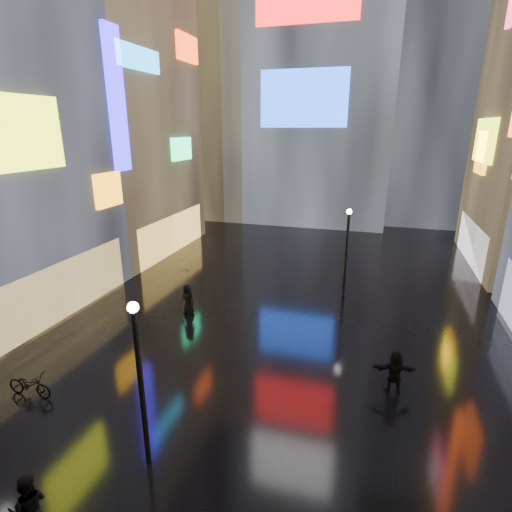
% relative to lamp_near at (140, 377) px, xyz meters
% --- Properties ---
extents(ground, '(140.00, 140.00, 0.00)m').
position_rel_lamp_near_xyz_m(ground, '(1.77, 13.24, -2.94)').
color(ground, black).
rests_on(ground, ground).
extents(building_left_far, '(10.28, 12.00, 22.00)m').
position_rel_lamp_near_xyz_m(building_left_far, '(-14.21, 19.24, 8.04)').
color(building_left_far, black).
rests_on(building_left_far, ground).
extents(tower_main, '(16.00, 14.20, 42.00)m').
position_rel_lamp_near_xyz_m(tower_main, '(-1.23, 37.21, 18.06)').
color(tower_main, black).
rests_on(tower_main, ground).
extents(tower_flank_right, '(12.00, 12.00, 34.00)m').
position_rel_lamp_near_xyz_m(tower_flank_right, '(10.77, 39.24, 14.06)').
color(tower_flank_right, black).
rests_on(tower_flank_right, ground).
extents(tower_flank_left, '(10.00, 10.00, 26.00)m').
position_rel_lamp_near_xyz_m(tower_flank_left, '(-12.23, 35.24, 10.06)').
color(tower_flank_left, black).
rests_on(tower_flank_left, ground).
extents(lamp_near, '(0.30, 0.30, 5.20)m').
position_rel_lamp_near_xyz_m(lamp_near, '(0.00, 0.00, 0.00)').
color(lamp_near, black).
rests_on(lamp_near, ground).
extents(lamp_far, '(0.30, 0.30, 5.20)m').
position_rel_lamp_near_xyz_m(lamp_far, '(4.47, 14.30, 0.00)').
color(lamp_far, black).
rests_on(lamp_far, ground).
extents(pedestrian_1, '(1.12, 1.08, 1.82)m').
position_rel_lamp_near_xyz_m(pedestrian_1, '(-1.44, -2.82, -2.03)').
color(pedestrian_1, black).
rests_on(pedestrian_1, ground).
extents(pedestrian_4, '(0.87, 0.64, 1.62)m').
position_rel_lamp_near_xyz_m(pedestrian_4, '(-3.29, 9.47, -2.13)').
color(pedestrian_4, black).
rests_on(pedestrian_4, ground).
extents(pedestrian_5, '(1.64, 0.79, 1.69)m').
position_rel_lamp_near_xyz_m(pedestrian_5, '(7.06, 5.62, -2.10)').
color(pedestrian_5, black).
rests_on(pedestrian_5, ground).
extents(umbrella_2, '(1.42, 1.42, 0.93)m').
position_rel_lamp_near_xyz_m(umbrella_2, '(-3.29, 9.47, -0.86)').
color(umbrella_2, black).
rests_on(umbrella_2, pedestrian_4).
extents(bicycle, '(1.83, 0.69, 0.95)m').
position_rel_lamp_near_xyz_m(bicycle, '(-5.82, 1.46, -2.47)').
color(bicycle, black).
rests_on(bicycle, ground).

